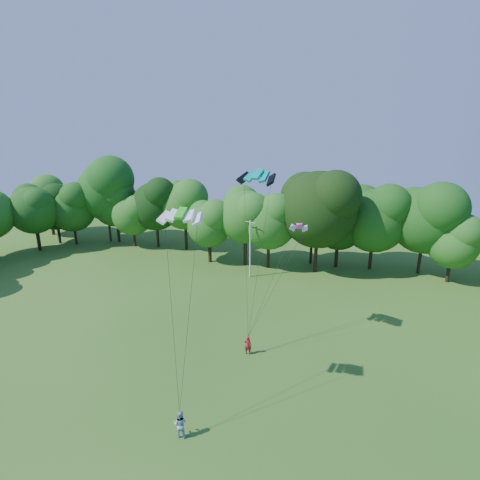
% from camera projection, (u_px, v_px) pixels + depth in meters
% --- Properties ---
extents(ground, '(160.00, 160.00, 0.00)m').
position_uv_depth(ground, '(159.00, 464.00, 22.41)').
color(ground, '#285818').
rests_on(ground, ground).
extents(utility_pole, '(1.50, 0.59, 7.82)m').
position_uv_depth(utility_pole, '(250.00, 248.00, 49.51)').
color(utility_pole, beige).
rests_on(utility_pole, ground).
extents(kite_flyer_left, '(0.68, 0.48, 1.78)m').
position_uv_depth(kite_flyer_left, '(248.00, 345.00, 33.13)').
color(kite_flyer_left, maroon).
rests_on(kite_flyer_left, ground).
extents(kite_flyer_right, '(1.04, 0.87, 1.93)m').
position_uv_depth(kite_flyer_right, '(180.00, 424.00, 24.23)').
color(kite_flyer_right, '#94AECE').
rests_on(kite_flyer_right, ground).
extents(kite_teal, '(3.27, 1.83, 0.82)m').
position_uv_depth(kite_teal, '(258.00, 174.00, 30.66)').
color(kite_teal, '#04948B').
rests_on(kite_teal, ground).
extents(kite_green, '(2.87, 1.59, 0.59)m').
position_uv_depth(kite_green, '(181.00, 213.00, 23.47)').
color(kite_green, '#27CC1E').
rests_on(kite_green, ground).
extents(kite_pink, '(1.69, 0.88, 0.35)m').
position_uv_depth(kite_pink, '(299.00, 226.00, 34.18)').
color(kite_pink, '#FF4695').
rests_on(kite_pink, ground).
extents(tree_back_west, '(10.52, 10.52, 15.31)m').
position_uv_depth(tree_back_west, '(105.00, 188.00, 63.75)').
color(tree_back_west, '#322414').
rests_on(tree_back_west, ground).
extents(tree_back_center, '(11.39, 11.39, 16.57)m').
position_uv_depth(tree_back_center, '(319.00, 198.00, 49.62)').
color(tree_back_center, black).
rests_on(tree_back_center, ground).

